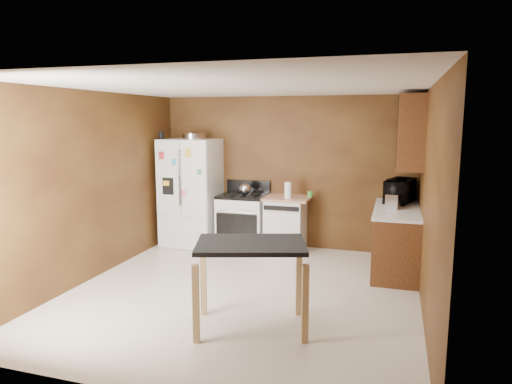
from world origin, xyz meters
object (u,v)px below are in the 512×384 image
at_px(gas_range, 243,220).
at_px(toaster, 393,201).
at_px(paper_towel, 288,190).
at_px(refrigerator, 191,192).
at_px(pen_cup, 161,135).
at_px(dishwasher, 286,223).
at_px(green_canister, 310,194).
at_px(kettle, 245,189).
at_px(island, 251,257).
at_px(roasting_pan, 194,136).
at_px(microwave, 400,192).

bearing_deg(gas_range, toaster, -11.39).
xyz_separation_m(paper_towel, refrigerator, (-1.69, 0.05, -0.12)).
distance_m(pen_cup, gas_range, 1.96).
bearing_deg(dishwasher, green_canister, 11.00).
xyz_separation_m(refrigerator, gas_range, (0.91, 0.06, -0.44)).
relative_size(pen_cup, toaster, 0.46).
xyz_separation_m(kettle, refrigerator, (-0.96, -0.00, -0.09)).
distance_m(green_canister, island, 2.91).
xyz_separation_m(roasting_pan, dishwasher, (1.57, 0.05, -1.40)).
bearing_deg(island, kettle, 109.63).
distance_m(green_canister, gas_range, 1.20).
xyz_separation_m(paper_towel, green_canister, (0.31, 0.20, -0.08)).
height_order(kettle, toaster, toaster).
xyz_separation_m(paper_towel, island, (0.25, -2.70, -0.26)).
relative_size(roasting_pan, pen_cup, 3.00).
bearing_deg(refrigerator, kettle, 0.21).
bearing_deg(island, refrigerator, 125.30).
relative_size(green_canister, island, 0.08).
bearing_deg(green_canister, roasting_pan, -176.43).
bearing_deg(roasting_pan, island, -55.88).
relative_size(toaster, island, 0.22).
bearing_deg(roasting_pan, pen_cup, -160.59).
distance_m(gas_range, island, 3.00).
xyz_separation_m(roasting_pan, paper_towel, (1.64, -0.08, -0.83)).
distance_m(roasting_pan, kettle, 1.24).
xyz_separation_m(green_canister, refrigerator, (-2.01, -0.16, -0.04)).
relative_size(roasting_pan, kettle, 2.01).
bearing_deg(gas_range, island, -69.78).
height_order(roasting_pan, pen_cup, pen_cup).
distance_m(pen_cup, island, 3.70).
distance_m(pen_cup, microwave, 3.91).
distance_m(kettle, refrigerator, 0.97).
distance_m(roasting_pan, pen_cup, 0.54).
relative_size(roasting_pan, paper_towel, 1.48).
bearing_deg(roasting_pan, refrigerator, -147.99).
bearing_deg(roasting_pan, microwave, 0.26).
distance_m(pen_cup, green_canister, 2.64).
xyz_separation_m(refrigerator, dishwasher, (1.63, 0.09, -0.45)).
bearing_deg(microwave, refrigerator, 109.94).
height_order(paper_towel, island, paper_towel).
height_order(paper_towel, gas_range, paper_towel).
distance_m(microwave, refrigerator, 3.38).
bearing_deg(green_canister, paper_towel, -146.99).
relative_size(refrigerator, dishwasher, 2.02).
xyz_separation_m(microwave, gas_range, (-2.47, 0.01, -0.60)).
distance_m(roasting_pan, green_canister, 2.16).
distance_m(refrigerator, island, 3.37).
distance_m(pen_cup, kettle, 1.66).
bearing_deg(green_canister, toaster, -24.28).
relative_size(paper_towel, green_canister, 2.66).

